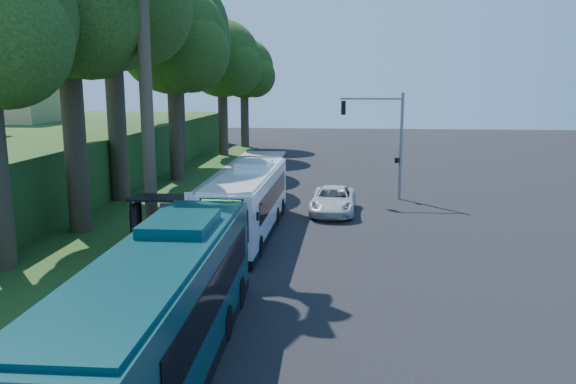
# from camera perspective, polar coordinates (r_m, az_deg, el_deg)

# --- Properties ---
(ground) EXTENTS (140.00, 140.00, 0.00)m
(ground) POSITION_cam_1_polar(r_m,az_deg,el_deg) (28.12, 3.56, -4.63)
(ground) COLOR black
(ground) RESTS_ON ground
(sidewalk) EXTENTS (4.50, 70.00, 0.12)m
(sidewalk) POSITION_cam_1_polar(r_m,az_deg,el_deg) (29.20, -10.95, -4.11)
(sidewalk) COLOR gray
(sidewalk) RESTS_ON ground
(red_curb) EXTENTS (0.25, 30.00, 0.13)m
(red_curb) POSITION_cam_1_polar(r_m,az_deg,el_deg) (24.91, -8.35, -6.64)
(red_curb) COLOR maroon
(red_curb) RESTS_ON ground
(grass_verge) EXTENTS (8.00, 70.00, 0.06)m
(grass_verge) POSITION_cam_1_polar(r_m,az_deg,el_deg) (35.66, -17.59, -1.74)
(grass_verge) COLOR #234719
(grass_verge) RESTS_ON ground
(bus_shelter) EXTENTS (3.20, 1.51, 2.55)m
(bus_shelter) POSITION_cam_1_polar(r_m,az_deg,el_deg) (26.12, -12.70, -2.01)
(bus_shelter) COLOR black
(bus_shelter) RESTS_ON ground
(stop_sign_pole) EXTENTS (0.35, 0.06, 3.17)m
(stop_sign_pole) POSITION_cam_1_polar(r_m,az_deg,el_deg) (23.54, -9.99, -2.63)
(stop_sign_pole) COLOR gray
(stop_sign_pole) RESTS_ON ground
(traffic_signal_pole) EXTENTS (4.10, 0.30, 7.00)m
(traffic_signal_pole) POSITION_cam_1_polar(r_m,az_deg,el_deg) (37.35, 9.90, 5.99)
(traffic_signal_pole) COLOR gray
(traffic_signal_pole) RESTS_ON ground
(tree_0) EXTENTS (8.40, 8.00, 15.70)m
(tree_0) POSITION_cam_1_polar(r_m,az_deg,el_deg) (30.27, -21.53, 17.16)
(tree_0) COLOR #382B1E
(tree_0) RESTS_ON ground
(tree_2) EXTENTS (8.82, 8.40, 15.12)m
(tree_2) POSITION_cam_1_polar(r_m,az_deg,el_deg) (44.95, -11.54, 14.47)
(tree_2) COLOR #382B1E
(tree_2) RESTS_ON ground
(tree_3) EXTENTS (10.08, 9.60, 17.28)m
(tree_3) POSITION_cam_1_polar(r_m,az_deg,el_deg) (53.27, -11.21, 15.52)
(tree_3) COLOR #382B1E
(tree_3) RESTS_ON ground
(tree_4) EXTENTS (8.40, 8.00, 14.14)m
(tree_4) POSITION_cam_1_polar(r_m,az_deg,el_deg) (60.32, -6.65, 12.94)
(tree_4) COLOR #382B1E
(tree_4) RESTS_ON ground
(tree_5) EXTENTS (7.35, 7.00, 12.86)m
(tree_5) POSITION_cam_1_polar(r_m,az_deg,el_deg) (67.99, -4.42, 12.10)
(tree_5) COLOR #382B1E
(tree_5) RESTS_ON ground
(white_bus) EXTENTS (2.77, 11.75, 3.49)m
(white_bus) POSITION_cam_1_polar(r_m,az_deg,el_deg) (28.49, -4.03, -0.91)
(white_bus) COLOR white
(white_bus) RESTS_ON ground
(teal_bus) EXTENTS (2.86, 12.62, 3.75)m
(teal_bus) POSITION_cam_1_polar(r_m,az_deg,el_deg) (15.19, -12.62, -11.40)
(teal_bus) COLOR #0B383D
(teal_bus) RESTS_ON ground
(pickup) EXTENTS (2.82, 5.62, 1.53)m
(pickup) POSITION_cam_1_polar(r_m,az_deg,el_deg) (33.31, 4.60, -0.83)
(pickup) COLOR silver
(pickup) RESTS_ON ground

